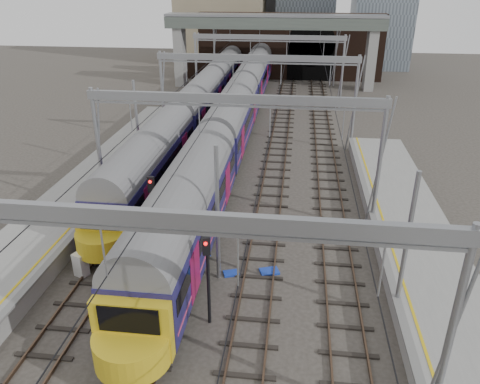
# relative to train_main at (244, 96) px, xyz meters

# --- Properties ---
(ground) EXTENTS (160.00, 160.00, 0.00)m
(ground) POSITION_rel_train_main_xyz_m (2.00, -29.79, -2.61)
(ground) COLOR #38332D
(ground) RESTS_ON ground
(platform_left) EXTENTS (4.32, 55.00, 1.12)m
(platform_left) POSITION_rel_train_main_xyz_m (-8.18, -27.29, -2.05)
(platform_left) COLOR gray
(platform_left) RESTS_ON ground
(platform_right) EXTENTS (4.32, 47.00, 1.12)m
(platform_right) POSITION_rel_train_main_xyz_m (12.18, -31.29, -2.05)
(platform_right) COLOR gray
(platform_right) RESTS_ON ground
(tracks) EXTENTS (14.40, 80.00, 0.22)m
(tracks) POSITION_rel_train_main_xyz_m (2.00, -14.79, -2.59)
(tracks) COLOR #4C3828
(tracks) RESTS_ON ground
(overhead_line) EXTENTS (16.80, 80.00, 8.00)m
(overhead_line) POSITION_rel_train_main_xyz_m (2.00, -8.30, 3.96)
(overhead_line) COLOR gray
(overhead_line) RESTS_ON ground
(retaining_wall) EXTENTS (28.00, 2.75, 9.00)m
(retaining_wall) POSITION_rel_train_main_xyz_m (3.40, 22.14, 1.72)
(retaining_wall) COLOR black
(retaining_wall) RESTS_ON ground
(overbridge) EXTENTS (28.00, 3.00, 9.25)m
(overbridge) POSITION_rel_train_main_xyz_m (2.00, 16.21, 4.66)
(overbridge) COLOR gray
(overbridge) RESTS_ON ground
(train_main) EXTENTS (3.00, 69.31, 5.09)m
(train_main) POSITION_rel_train_main_xyz_m (0.00, 0.00, 0.00)
(train_main) COLOR black
(train_main) RESTS_ON ground
(train_second) EXTENTS (2.78, 48.27, 4.79)m
(train_second) POSITION_rel_train_main_xyz_m (-4.00, -3.46, -0.13)
(train_second) COLOR black
(train_second) RESTS_ON ground
(signal_near_left) EXTENTS (0.33, 0.46, 4.66)m
(signal_near_left) POSITION_rel_train_main_xyz_m (-1.62, -26.17, 0.35)
(signal_near_left) COLOR black
(signal_near_left) RESTS_ON ground
(signal_near_centre) EXTENTS (0.35, 0.45, 4.38)m
(signal_near_centre) POSITION_rel_train_main_xyz_m (2.15, -31.20, 0.20)
(signal_near_centre) COLOR black
(signal_near_centre) RESTS_ON ground
(relay_cabinet) EXTENTS (0.77, 0.72, 1.24)m
(relay_cabinet) POSITION_rel_train_main_xyz_m (-4.89, -28.44, -1.99)
(relay_cabinet) COLOR silver
(relay_cabinet) RESTS_ON ground
(equip_cover_a) EXTENTS (0.91, 0.77, 0.09)m
(equip_cover_a) POSITION_rel_train_main_xyz_m (2.57, -27.43, -2.56)
(equip_cover_a) COLOR #1838B8
(equip_cover_a) RESTS_ON ground
(equip_cover_b) EXTENTS (0.95, 0.79, 0.10)m
(equip_cover_b) POSITION_rel_train_main_xyz_m (0.77, -25.77, -2.56)
(equip_cover_b) COLOR #1838B8
(equip_cover_b) RESTS_ON ground
(equip_cover_c) EXTENTS (1.11, 0.94, 0.11)m
(equip_cover_c) POSITION_rel_train_main_xyz_m (4.48, -27.05, -2.55)
(equip_cover_c) COLOR #1838B8
(equip_cover_c) RESTS_ON ground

